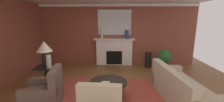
% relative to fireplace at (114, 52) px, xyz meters
% --- Properties ---
extents(ground_plane, '(8.63, 8.63, 0.00)m').
position_rel_fireplace_xyz_m(ground_plane, '(-0.02, -2.67, -0.57)').
color(ground_plane, brown).
extents(wall_fireplace, '(7.24, 0.12, 2.72)m').
position_rel_fireplace_xyz_m(wall_fireplace, '(-0.02, 0.21, 0.79)').
color(wall_fireplace, brown).
rests_on(wall_fireplace, ground_plane).
extents(crown_moulding, '(7.24, 0.08, 0.12)m').
position_rel_fireplace_xyz_m(crown_moulding, '(-0.02, 0.13, 2.07)').
color(crown_moulding, white).
extents(area_rug, '(3.02, 2.53, 0.01)m').
position_rel_fireplace_xyz_m(area_rug, '(-0.09, -2.94, -0.56)').
color(area_rug, '#993D33').
rests_on(area_rug, ground_plane).
extents(fireplace, '(1.80, 0.35, 1.20)m').
position_rel_fireplace_xyz_m(fireplace, '(0.00, 0.00, 0.00)').
color(fireplace, white).
rests_on(fireplace, ground_plane).
extents(mantel_mirror, '(1.47, 0.04, 1.10)m').
position_rel_fireplace_xyz_m(mantel_mirror, '(-0.00, 0.12, 1.33)').
color(mantel_mirror, silver).
extents(sofa, '(1.14, 2.19, 0.85)m').
position_rel_fireplace_xyz_m(sofa, '(1.77, -3.02, -0.27)').
color(sofa, '#BCB299').
rests_on(sofa, ground_plane).
extents(armchair_near_window, '(0.93, 0.93, 0.95)m').
position_rel_fireplace_xyz_m(armchair_near_window, '(-1.57, -3.40, -0.26)').
color(armchair_near_window, brown).
rests_on(armchair_near_window, ground_plane).
extents(coffee_table, '(1.00, 1.00, 0.45)m').
position_rel_fireplace_xyz_m(coffee_table, '(-0.09, -2.94, -0.23)').
color(coffee_table, black).
rests_on(coffee_table, ground_plane).
extents(side_table, '(0.56, 0.56, 0.70)m').
position_rel_fireplace_xyz_m(side_table, '(-1.93, -2.51, -0.17)').
color(side_table, black).
rests_on(side_table, ground_plane).
extents(table_lamp, '(0.44, 0.44, 0.75)m').
position_rel_fireplace_xyz_m(table_lamp, '(-1.93, -2.51, 0.66)').
color(table_lamp, black).
rests_on(table_lamp, side_table).
extents(vase_tall_corner, '(0.26, 0.26, 0.64)m').
position_rel_fireplace_xyz_m(vase_tall_corner, '(1.48, -0.30, -0.25)').
color(vase_tall_corner, black).
rests_on(vase_tall_corner, ground_plane).
extents(vase_on_side_table, '(0.13, 0.13, 0.38)m').
position_rel_fireplace_xyz_m(vase_on_side_table, '(-1.78, -2.63, 0.32)').
color(vase_on_side_table, beige).
rests_on(vase_on_side_table, side_table).
extents(vase_mantel_left, '(0.12, 0.12, 0.45)m').
position_rel_fireplace_xyz_m(vase_mantel_left, '(-0.55, -0.05, 0.86)').
color(vase_mantel_left, beige).
rests_on(vase_mantel_left, fireplace).
extents(vase_mantel_right, '(0.16, 0.16, 0.37)m').
position_rel_fireplace_xyz_m(vase_mantel_right, '(0.55, -0.05, 0.82)').
color(vase_mantel_right, navy).
rests_on(vase_mantel_right, fireplace).
extents(book_red_cover, '(0.22, 0.19, 0.05)m').
position_rel_fireplace_xyz_m(book_red_cover, '(-0.14, -3.10, -0.09)').
color(book_red_cover, tan).
rests_on(book_red_cover, coffee_table).
extents(potted_plant, '(0.56, 0.56, 0.83)m').
position_rel_fireplace_xyz_m(potted_plant, '(2.08, -0.57, -0.08)').
color(potted_plant, '#333333').
rests_on(potted_plant, ground_plane).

